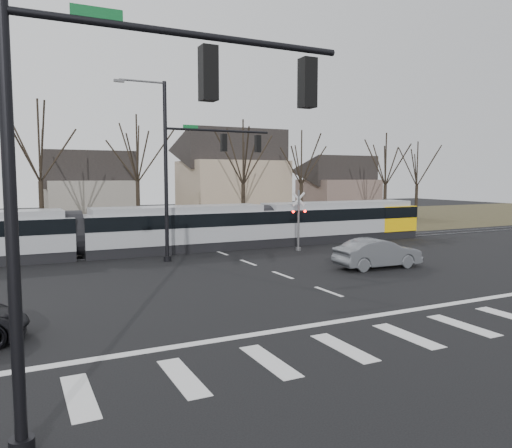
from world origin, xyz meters
name	(u,v)px	position (x,y,z in m)	size (l,w,h in m)	color
ground	(358,302)	(0.00, 0.00, 0.00)	(140.00, 140.00, 0.00)	black
grass_verge	(151,227)	(0.00, 32.00, 0.01)	(140.00, 28.00, 0.01)	#38331E
crosswalk	(436,330)	(0.00, -4.00, 0.01)	(27.00, 2.60, 0.01)	silver
stop_line	(389,313)	(0.00, -1.80, 0.01)	(28.00, 0.35, 0.01)	silver
lane_dashes	(210,249)	(0.00, 16.00, 0.01)	(0.18, 30.00, 0.01)	silver
rail_pair	(211,249)	(0.00, 15.80, 0.03)	(90.00, 1.52, 0.06)	#59595E
tram	(177,227)	(-2.34, 16.00, 1.61)	(38.97, 2.89, 2.95)	gray
sedan	(378,253)	(5.56, 5.50, 0.79)	(4.87, 1.90, 1.58)	#53565B
signal_pole_near_left	(106,132)	(-10.41, -6.00, 5.70)	(9.28, 0.44, 10.20)	black
signal_pole_far	(192,163)	(-2.41, 12.50, 5.70)	(9.28, 0.44, 10.20)	black
rail_crossing_signal	(299,222)	(5.00, 12.79, 1.89)	(1.08, 0.36, 4.00)	#59595B
tree_row	(190,175)	(2.00, 26.00, 5.00)	(59.20, 7.20, 10.00)	black
house_b	(89,186)	(-5.00, 36.00, 3.97)	(8.64, 7.56, 7.65)	gray
house_c	(232,173)	(9.00, 33.00, 5.23)	(10.80, 8.64, 10.10)	gray
house_d	(338,184)	(24.00, 35.00, 3.97)	(8.64, 7.56, 7.65)	brown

